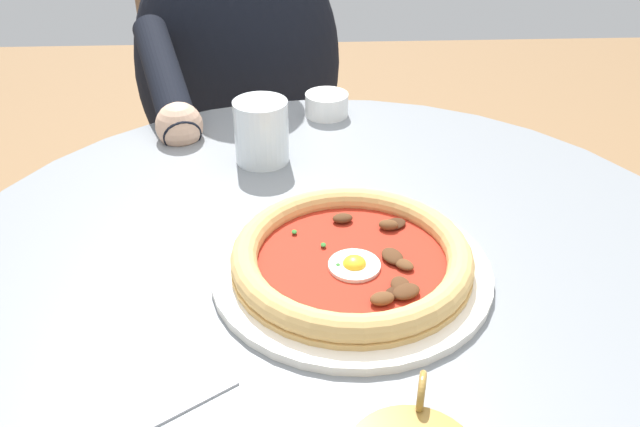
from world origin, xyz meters
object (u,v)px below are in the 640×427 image
pizza_on_plate (352,261)px  water_glass (262,135)px  dining_table (334,380)px  ramekin_capers (327,104)px  diner_person (246,159)px  cafe_chair_diner (236,130)px

pizza_on_plate → water_glass: size_ratio=3.39×
dining_table → pizza_on_plate: 0.20m
ramekin_capers → diner_person: 0.38m
water_glass → dining_table: bearing=-160.5°
dining_table → ramekin_capers: (0.39, -0.01, 0.20)m
water_glass → cafe_chair_diner: bearing=8.9°
dining_table → ramekin_capers: ramekin_capers is taller
water_glass → diner_person: 0.48m
cafe_chair_diner → dining_table: bearing=-167.8°
dining_table → pizza_on_plate: pizza_on_plate is taller
pizza_on_plate → water_glass: bearing=21.0°
dining_table → cafe_chair_diner: cafe_chair_diner is taller
water_glass → diner_person: bearing=7.9°
water_glass → ramekin_capers: (0.15, -0.10, -0.02)m
water_glass → cafe_chair_diner: 0.60m
water_glass → pizza_on_plate: bearing=-159.0°
dining_table → water_glass: water_glass is taller
pizza_on_plate → ramekin_capers: pizza_on_plate is taller
pizza_on_plate → diner_person: bearing=13.3°
diner_person → cafe_chair_diner: (0.14, 0.03, -0.00)m
dining_table → pizza_on_plate: bearing=-144.3°
ramekin_capers → cafe_chair_diner: bearing=24.7°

